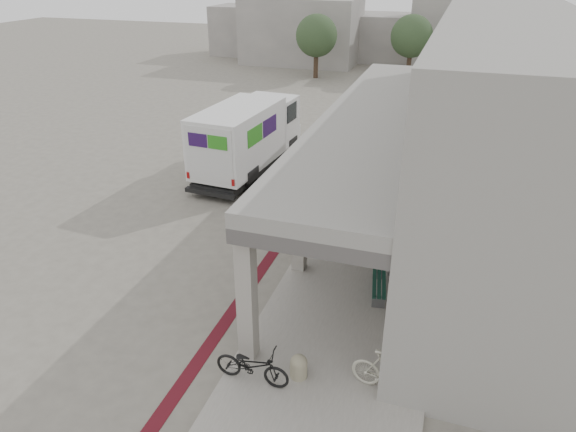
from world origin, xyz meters
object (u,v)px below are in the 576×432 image
(bench, at_px, (379,284))
(bicycle_black, at_px, (252,365))
(bicycle_cream, at_px, (390,374))
(utility_cabinet, at_px, (400,259))
(fedex_truck, at_px, (248,136))

(bench, height_order, bicycle_black, bicycle_black)
(bench, bearing_deg, bicycle_cream, -86.37)
(utility_cabinet, bearing_deg, bicycle_black, -103.88)
(utility_cabinet, distance_m, bicycle_black, 5.96)
(bicycle_cream, bearing_deg, utility_cabinet, 14.88)
(fedex_truck, height_order, bench, fedex_truck)
(bench, height_order, utility_cabinet, utility_cabinet)
(bicycle_black, bearing_deg, utility_cabinet, -23.85)
(bench, distance_m, utility_cabinet, 1.26)
(bench, height_order, bicycle_cream, bicycle_cream)
(fedex_truck, distance_m, bicycle_cream, 13.83)
(utility_cabinet, bearing_deg, bench, -98.41)
(fedex_truck, relative_size, bicycle_cream, 4.25)
(bicycle_cream, bearing_deg, bicycle_black, 111.70)
(fedex_truck, height_order, bicycle_cream, fedex_truck)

